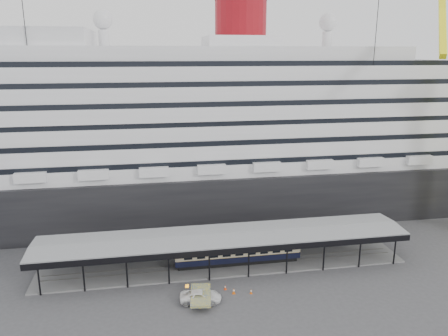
{
  "coord_description": "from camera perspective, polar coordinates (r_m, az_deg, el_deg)",
  "views": [
    {
      "loc": [
        -10.66,
        -55.3,
        31.81
      ],
      "look_at": [
        0.49,
        8.0,
        14.76
      ],
      "focal_mm": 35.0,
      "sensor_mm": 36.0,
      "label": 1
    }
  ],
  "objects": [
    {
      "name": "pullman_carriage",
      "position": [
        68.32,
        1.79,
        -10.7
      ],
      "size": [
        19.39,
        2.72,
        19.03
      ],
      "rotation": [
        0.0,
        0.0,
        -0.0
      ],
      "color": "black",
      "rests_on": "ground"
    },
    {
      "name": "port_truck",
      "position": [
        59.86,
        -3.06,
        -16.42
      ],
      "size": [
        5.73,
        3.19,
        1.51
      ],
      "primitive_type": "imported",
      "rotation": [
        0.0,
        0.0,
        1.44
      ],
      "color": "white",
      "rests_on": "ground"
    },
    {
      "name": "traffic_cone_mid",
      "position": [
        61.68,
        1.28,
        -15.76
      ],
      "size": [
        0.44,
        0.44,
        0.81
      ],
      "rotation": [
        0.0,
        0.0,
        -0.07
      ],
      "color": "#DF5D0C",
      "rests_on": "ground"
    },
    {
      "name": "ground",
      "position": [
        64.68,
        0.83,
        -14.6
      ],
      "size": [
        200.0,
        200.0,
        0.0
      ],
      "primitive_type": "plane",
      "color": "#3D3D3F",
      "rests_on": "ground"
    },
    {
      "name": "traffic_cone_right",
      "position": [
        61.82,
        3.56,
        -15.79
      ],
      "size": [
        0.39,
        0.39,
        0.66
      ],
      "rotation": [
        0.0,
        0.0,
        0.18
      ],
      "color": "#DE5A0C",
      "rests_on": "ground"
    },
    {
      "name": "traffic_cone_left",
      "position": [
        62.62,
        0.16,
        -15.32
      ],
      "size": [
        0.43,
        0.43,
        0.68
      ],
      "rotation": [
        0.0,
        0.0,
        0.28
      ],
      "color": "#F8440D",
      "rests_on": "ground"
    },
    {
      "name": "platform_canopy",
      "position": [
        67.95,
        0.03,
        -10.83
      ],
      "size": [
        56.0,
        9.18,
        5.3
      ],
      "color": "slate",
      "rests_on": "ground"
    },
    {
      "name": "cruise_ship",
      "position": [
        88.98,
        -2.98,
        6.13
      ],
      "size": [
        130.0,
        30.0,
        43.9
      ],
      "color": "black",
      "rests_on": "ground"
    }
  ]
}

